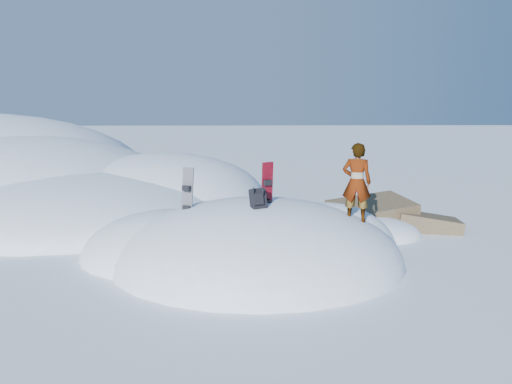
{
  "coord_description": "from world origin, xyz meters",
  "views": [
    {
      "loc": [
        -0.27,
        -11.53,
        3.9
      ],
      "look_at": [
        -0.03,
        0.3,
        1.66
      ],
      "focal_mm": 35.0,
      "sensor_mm": 36.0,
      "label": 1
    }
  ],
  "objects_px": {
    "backpack": "(258,199)",
    "snowboard_red": "(267,195)",
    "person": "(357,182)",
    "snowboard_dark": "(187,200)"
  },
  "relations": [
    {
      "from": "snowboard_red",
      "to": "snowboard_dark",
      "type": "height_order",
      "value": "snowboard_red"
    },
    {
      "from": "backpack",
      "to": "person",
      "type": "relative_size",
      "value": 0.3
    },
    {
      "from": "backpack",
      "to": "snowboard_red",
      "type": "bearing_deg",
      "value": 39.76
    },
    {
      "from": "snowboard_red",
      "to": "person",
      "type": "relative_size",
      "value": 0.85
    },
    {
      "from": "person",
      "to": "backpack",
      "type": "bearing_deg",
      "value": 24.19
    },
    {
      "from": "snowboard_red",
      "to": "person",
      "type": "bearing_deg",
      "value": -33.97
    },
    {
      "from": "snowboard_dark",
      "to": "backpack",
      "type": "xyz_separation_m",
      "value": [
        1.68,
        -0.68,
        0.17
      ]
    },
    {
      "from": "snowboard_red",
      "to": "snowboard_dark",
      "type": "xyz_separation_m",
      "value": [
        -1.9,
        0.23,
        -0.18
      ]
    },
    {
      "from": "snowboard_red",
      "to": "backpack",
      "type": "xyz_separation_m",
      "value": [
        -0.22,
        -0.45,
        -0.01
      ]
    },
    {
      "from": "backpack",
      "to": "person",
      "type": "distance_m",
      "value": 2.35
    }
  ]
}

